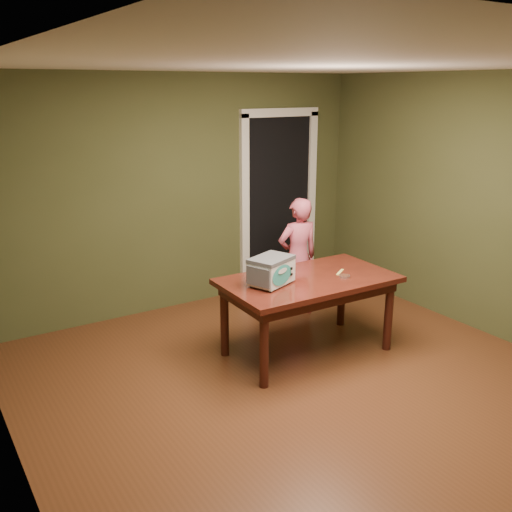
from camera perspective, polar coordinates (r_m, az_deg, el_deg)
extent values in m
plane|color=#562C18|center=(4.86, 6.34, -13.74)|extent=(5.00, 5.00, 0.00)
cube|color=#424726|center=(6.43, -7.43, 6.19)|extent=(4.50, 0.02, 2.60)
cube|color=#424726|center=(3.45, -23.50, -4.25)|extent=(0.02, 5.00, 2.60)
cube|color=#424726|center=(6.01, 23.78, 4.18)|extent=(0.02, 5.00, 2.60)
cube|color=white|center=(4.20, 7.52, 18.55)|extent=(4.50, 5.00, 0.02)
cube|color=black|center=(7.36, 0.84, 5.67)|extent=(0.90, 0.60, 2.10)
cube|color=black|center=(7.11, 2.24, 5.26)|extent=(0.90, 0.02, 2.10)
cube|color=white|center=(6.82, -1.15, 4.80)|extent=(0.10, 0.06, 2.20)
cube|color=white|center=(7.39, 5.51, 5.63)|extent=(0.10, 0.06, 2.20)
cube|color=white|center=(6.96, 2.42, 14.15)|extent=(1.10, 0.06, 0.10)
cube|color=#3D140E|center=(5.30, 5.27, -2.44)|extent=(1.62, 0.94, 0.05)
cube|color=#35130D|center=(5.32, 5.25, -3.21)|extent=(1.50, 0.82, 0.10)
cylinder|color=#35130D|center=(4.81, 0.81, -9.27)|extent=(0.08, 0.08, 0.70)
cylinder|color=#35130D|center=(5.36, -3.17, -6.46)|extent=(0.08, 0.08, 0.70)
cylinder|color=#35130D|center=(5.61, 13.11, -5.81)|extent=(0.08, 0.08, 0.70)
cylinder|color=#35130D|center=(6.09, 8.56, -3.73)|extent=(0.08, 0.08, 0.70)
cylinder|color=#4C4F54|center=(4.92, 1.44, -3.49)|extent=(0.03, 0.03, 0.02)
cylinder|color=#4C4F54|center=(5.03, -0.47, -3.01)|extent=(0.03, 0.03, 0.02)
cylinder|color=#4C4F54|center=(5.16, 3.43, -2.52)|extent=(0.03, 0.03, 0.02)
cylinder|color=#4C4F54|center=(5.27, 1.57, -2.09)|extent=(0.03, 0.03, 0.02)
cube|color=white|center=(5.06, 1.52, -1.54)|extent=(0.45, 0.39, 0.21)
cube|color=#4C4F54|center=(5.02, 1.53, -0.30)|extent=(0.46, 0.39, 0.03)
cube|color=#4C4F54|center=(4.91, 0.20, -2.12)|extent=(0.10, 0.23, 0.17)
cube|color=#4C4F54|center=(5.21, 2.76, -0.99)|extent=(0.10, 0.23, 0.17)
ellipsoid|color=teal|center=(4.96, 2.62, -1.93)|extent=(0.27, 0.11, 0.18)
cylinder|color=black|center=(5.07, 3.56, -1.25)|extent=(0.03, 0.02, 0.03)
cylinder|color=black|center=(5.08, 3.55, -1.84)|extent=(0.02, 0.02, 0.02)
cylinder|color=silver|center=(5.34, 8.85, -2.02)|extent=(0.10, 0.10, 0.02)
cylinder|color=#432316|center=(5.34, 8.85, -1.95)|extent=(0.09, 0.09, 0.01)
cube|color=#DFD661|center=(5.48, 8.40, -1.59)|extent=(0.16, 0.12, 0.01)
imported|color=#CA536A|center=(6.23, 4.20, -0.13)|extent=(0.51, 0.37, 1.32)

